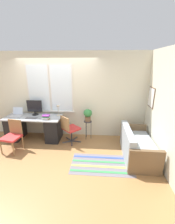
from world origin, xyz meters
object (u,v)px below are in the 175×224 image
at_px(laptop, 17,114).
at_px(desk_lamp, 58,108).
at_px(monitor, 35,107).
at_px(book_stack, 46,117).
at_px(couch_loveseat, 137,147).
at_px(plant_stand, 88,123).
at_px(desk_chair_wooden, 12,135).
at_px(office_chair_swivel, 70,128).
at_px(potted_plant, 88,114).
at_px(keyboard, 32,118).
at_px(mouse, 40,118).

bearing_deg(laptop, desk_lamp, 5.93).
height_order(monitor, desk_lamp, monitor).
bearing_deg(book_stack, couch_loveseat, -11.77).
relative_size(laptop, plant_stand, 0.55).
xyz_separation_m(desk_chair_wooden, office_chair_swivel, (1.49, 0.56, 0.01)).
distance_m(desk_lamp, desk_chair_wooden, 1.49).
bearing_deg(couch_loveseat, laptop, 78.28).
relative_size(desk_chair_wooden, office_chair_swivel, 0.99).
distance_m(desk_chair_wooden, couch_loveseat, 3.37).
distance_m(office_chair_swivel, plant_stand, 0.61).
relative_size(laptop, desk_lamp, 0.94).
height_order(office_chair_swivel, plant_stand, office_chair_swivel).
bearing_deg(potted_plant, book_stack, -164.91).
height_order(keyboard, plant_stand, keyboard).
bearing_deg(desk_lamp, office_chair_swivel, -37.17).
bearing_deg(desk_chair_wooden, potted_plant, 31.29).
bearing_deg(laptop, couch_loveseat, -11.72).
bearing_deg(office_chair_swivel, couch_loveseat, -153.76).
relative_size(mouse, potted_plant, 0.16).
height_order(office_chair_swivel, couch_loveseat, office_chair_swivel).
relative_size(desk_lamp, couch_loveseat, 0.24).
height_order(book_stack, couch_loveseat, book_stack).
relative_size(desk_lamp, potted_plant, 0.90).
bearing_deg(potted_plant, plant_stand, 0.00).
bearing_deg(desk_lamp, plant_stand, -1.14).
height_order(keyboard, office_chair_swivel, office_chair_swivel).
bearing_deg(monitor, desk_lamp, -1.54).
distance_m(couch_loveseat, plant_stand, 1.62).
relative_size(mouse, desk_lamp, 0.18).
bearing_deg(monitor, couch_loveseat, -16.46).
distance_m(book_stack, couch_loveseat, 2.68).
xyz_separation_m(office_chair_swivel, potted_plant, (0.53, 0.29, 0.36)).
xyz_separation_m(laptop, book_stack, (1.03, -0.21, 0.01)).
height_order(monitor, desk_chair_wooden, monitor).
bearing_deg(desk_lamp, potted_plant, -1.14).
relative_size(keyboard, book_stack, 1.57).
height_order(monitor, couch_loveseat, monitor).
height_order(desk_lamp, couch_loveseat, desk_lamp).
relative_size(keyboard, mouse, 5.27).
height_order(monitor, keyboard, monitor).
distance_m(mouse, office_chair_swivel, 0.94).
xyz_separation_m(monitor, plant_stand, (1.71, -0.04, -0.48)).
xyz_separation_m(office_chair_swivel, plant_stand, (0.53, 0.29, 0.06)).
xyz_separation_m(laptop, keyboard, (0.56, -0.17, -0.05)).
xyz_separation_m(keyboard, mouse, (0.27, -0.01, 0.01)).
distance_m(monitor, keyboard, 0.41).
distance_m(keyboard, office_chair_swivel, 1.19).
height_order(desk_chair_wooden, couch_loveseat, desk_chair_wooden).
distance_m(book_stack, potted_plant, 1.26).
distance_m(laptop, desk_chair_wooden, 0.84).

